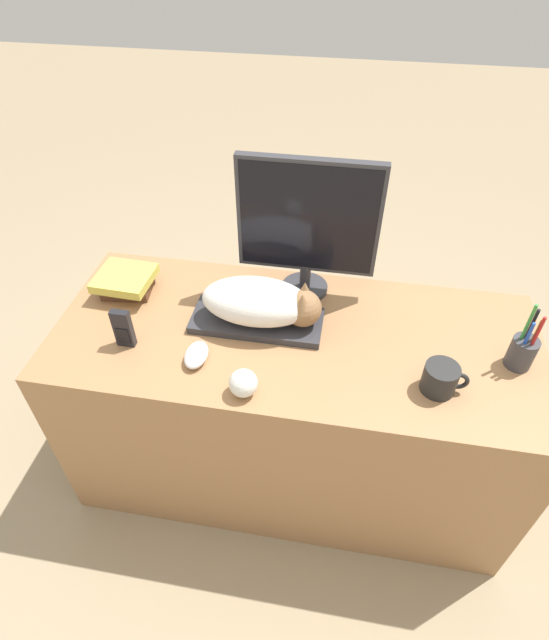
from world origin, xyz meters
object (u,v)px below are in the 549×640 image
at_px(coffee_mug, 441,379).
at_px(phone, 123,329).
at_px(baseball, 243,383).
at_px(computer_mouse, 196,355).
at_px(pen_cup, 522,351).
at_px(book_stack, 126,282).
at_px(cat, 264,302).
at_px(keyboard, 257,321).
at_px(monitor, 308,223).

distance_m(coffee_mug, phone, 0.90).
bearing_deg(baseball, computer_mouse, 148.97).
height_order(coffee_mug, pen_cup, pen_cup).
bearing_deg(book_stack, pen_cup, -5.79).
height_order(computer_mouse, baseball, baseball).
bearing_deg(cat, pen_cup, -3.23).
bearing_deg(keyboard, phone, -157.06).
bearing_deg(book_stack, baseball, -36.96).
bearing_deg(coffee_mug, book_stack, 165.60).
bearing_deg(baseball, book_stack, 143.04).
height_order(cat, pen_cup, pen_cup).
bearing_deg(computer_mouse, baseball, -31.03).
distance_m(coffee_mug, baseball, 0.53).
relative_size(coffee_mug, phone, 0.97).
height_order(computer_mouse, phone, phone).
relative_size(phone, book_stack, 0.70).
distance_m(pen_cup, book_stack, 1.23).
bearing_deg(pen_cup, book_stack, 174.21).
relative_size(baseball, phone, 0.61).
bearing_deg(monitor, coffee_mug, -41.51).
bearing_deg(phone, monitor, 35.35).
height_order(keyboard, baseball, baseball).
relative_size(pen_cup, baseball, 2.79).
relative_size(monitor, pen_cup, 2.12).
relative_size(computer_mouse, baseball, 1.38).
bearing_deg(pen_cup, monitor, 159.94).
xyz_separation_m(keyboard, baseball, (0.02, -0.28, 0.03)).
bearing_deg(book_stack, computer_mouse, -39.66).
bearing_deg(phone, cat, 21.70).
distance_m(keyboard, cat, 0.08).
bearing_deg(cat, keyboard, 180.00).
bearing_deg(monitor, baseball, -102.66).
distance_m(cat, book_stack, 0.49).
xyz_separation_m(keyboard, monitor, (0.12, 0.19, 0.25)).
relative_size(monitor, coffee_mug, 3.75).
bearing_deg(monitor, pen_cup, -20.06).
distance_m(cat, computer_mouse, 0.25).
height_order(pen_cup, baseball, pen_cup).
relative_size(coffee_mug, pen_cup, 0.57).
height_order(keyboard, monitor, monitor).
bearing_deg(cat, coffee_mug, -18.63).
bearing_deg(coffee_mug, monitor, 138.49).
bearing_deg(book_stack, phone, -68.64).
bearing_deg(baseball, monitor, 77.34).
xyz_separation_m(cat, computer_mouse, (-0.16, -0.18, -0.07)).
xyz_separation_m(cat, pen_cup, (0.74, -0.04, -0.03)).
height_order(cat, monitor, monitor).
bearing_deg(book_stack, cat, -9.69).
bearing_deg(pen_cup, computer_mouse, -171.37).
xyz_separation_m(pen_cup, phone, (-1.13, -0.11, 0.01)).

